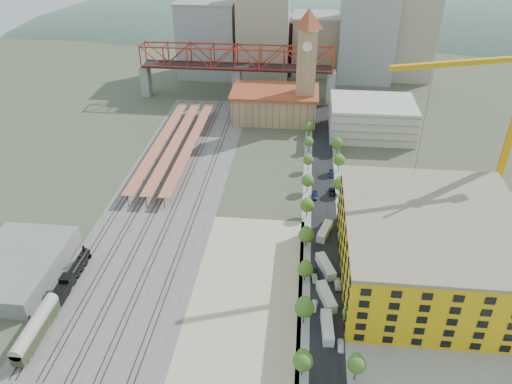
# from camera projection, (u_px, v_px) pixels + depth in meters

# --- Properties ---
(ground) EXTENTS (400.00, 400.00, 0.00)m
(ground) POSITION_uv_depth(u_px,v_px,m) (272.00, 224.00, 153.38)
(ground) COLOR #474C38
(ground) RESTS_ON ground
(ballast_strip) EXTENTS (36.00, 165.00, 0.06)m
(ballast_strip) POSITION_uv_depth(u_px,v_px,m) (171.00, 188.00, 171.34)
(ballast_strip) COLOR #605E59
(ballast_strip) RESTS_ON ground
(dirt_lot) EXTENTS (28.00, 67.00, 0.06)m
(dirt_lot) POSITION_uv_depth(u_px,v_px,m) (247.00, 294.00, 126.99)
(dirt_lot) COLOR tan
(dirt_lot) RESTS_ON ground
(street_asphalt) EXTENTS (12.00, 170.00, 0.06)m
(street_asphalt) POSITION_uv_depth(u_px,v_px,m) (324.00, 201.00, 164.70)
(street_asphalt) COLOR black
(street_asphalt) RESTS_ON ground
(sidewalk_west) EXTENTS (3.00, 170.00, 0.04)m
(sidewalk_west) POSITION_uv_depth(u_px,v_px,m) (307.00, 200.00, 165.18)
(sidewalk_west) COLOR gray
(sidewalk_west) RESTS_ON ground
(sidewalk_east) EXTENTS (3.00, 170.00, 0.04)m
(sidewalk_east) POSITION_uv_depth(u_px,v_px,m) (340.00, 201.00, 164.23)
(sidewalk_east) COLOR gray
(sidewalk_east) RESTS_ON ground
(construction_pad) EXTENTS (50.00, 90.00, 0.06)m
(construction_pad) POSITION_uv_depth(u_px,v_px,m) (435.00, 277.00, 132.49)
(construction_pad) COLOR gray
(construction_pad) RESTS_ON ground
(rail_tracks) EXTENTS (26.56, 160.00, 0.18)m
(rail_tracks) POSITION_uv_depth(u_px,v_px,m) (166.00, 188.00, 171.43)
(rail_tracks) COLOR #382B23
(rail_tracks) RESTS_ON ground
(platform_canopies) EXTENTS (16.00, 80.00, 4.12)m
(platform_canopies) POSITION_uv_depth(u_px,v_px,m) (175.00, 143.00, 193.03)
(platform_canopies) COLOR #C4654B
(platform_canopies) RESTS_ON ground
(station_hall) EXTENTS (38.00, 24.00, 13.10)m
(station_hall) POSITION_uv_depth(u_px,v_px,m) (275.00, 104.00, 219.88)
(station_hall) COLOR tan
(station_hall) RESTS_ON ground
(clock_tower) EXTENTS (12.00, 12.00, 52.00)m
(clock_tower) POSITION_uv_depth(u_px,v_px,m) (307.00, 57.00, 205.55)
(clock_tower) COLOR tan
(clock_tower) RESTS_ON ground
(parking_garage) EXTENTS (34.00, 26.00, 14.00)m
(parking_garage) POSITION_uv_depth(u_px,v_px,m) (372.00, 118.00, 205.97)
(parking_garage) COLOR silver
(parking_garage) RESTS_ON ground
(truss_bridge) EXTENTS (94.00, 9.60, 25.60)m
(truss_bridge) POSITION_uv_depth(u_px,v_px,m) (236.00, 60.00, 234.76)
(truss_bridge) COLOR gray
(truss_bridge) RESTS_ON ground
(construction_building) EXTENTS (44.60, 50.60, 18.80)m
(construction_building) POSITION_uv_depth(u_px,v_px,m) (430.00, 248.00, 127.85)
(construction_building) COLOR gold
(construction_building) RESTS_ON ground
(warehouse) EXTENTS (22.00, 32.00, 5.00)m
(warehouse) POSITION_uv_depth(u_px,v_px,m) (16.00, 266.00, 132.36)
(warehouse) COLOR gray
(warehouse) RESTS_ON ground
(street_trees) EXTENTS (15.40, 124.40, 8.00)m
(street_trees) POSITION_uv_depth(u_px,v_px,m) (324.00, 218.00, 156.23)
(street_trees) COLOR #35671F
(street_trees) RESTS_ON ground
(skyline) EXTENTS (133.00, 46.00, 60.00)m
(skyline) POSITION_uv_depth(u_px,v_px,m) (307.00, 34.00, 261.53)
(skyline) COLOR #9EA0A3
(skyline) RESTS_ON ground
(distant_hills) EXTENTS (647.00, 264.00, 227.00)m
(distant_hills) POSITION_uv_depth(u_px,v_px,m) (348.00, 125.00, 411.54)
(distant_hills) COLOR #4C6B59
(distant_hills) RESTS_ON ground
(locomotive) EXTENTS (2.79, 21.52, 5.38)m
(locomotive) POSITION_uv_depth(u_px,v_px,m) (73.00, 274.00, 130.33)
(locomotive) COLOR black
(locomotive) RESTS_ON ground
(coach) EXTENTS (3.09, 17.94, 5.63)m
(coach) POSITION_uv_depth(u_px,v_px,m) (36.00, 328.00, 113.06)
(coach) COLOR #2B371E
(coach) RESTS_ON ground
(tower_crane) EXTENTS (52.87, 19.88, 58.99)m
(tower_crane) POSITION_uv_depth(u_px,v_px,m) (507.00, 109.00, 137.09)
(tower_crane) COLOR #F0AA0F
(tower_crane) RESTS_ON ground
(site_trailer_a) EXTENTS (3.06, 9.67, 2.61)m
(site_trailer_a) POSITION_uv_depth(u_px,v_px,m) (327.00, 328.00, 115.54)
(site_trailer_a) COLOR silver
(site_trailer_a) RESTS_ON ground
(site_trailer_b) EXTENTS (5.27, 9.94, 2.63)m
(site_trailer_b) POSITION_uv_depth(u_px,v_px,m) (326.00, 297.00, 124.18)
(site_trailer_b) COLOR silver
(site_trailer_b) RESTS_ON ground
(site_trailer_c) EXTENTS (5.55, 9.81, 2.61)m
(site_trailer_c) POSITION_uv_depth(u_px,v_px,m) (326.00, 266.00, 134.16)
(site_trailer_c) COLOR silver
(site_trailer_c) RESTS_ON ground
(site_trailer_d) EXTENTS (5.16, 9.65, 2.56)m
(site_trailer_d) POSITION_uv_depth(u_px,v_px,m) (325.00, 231.00, 147.90)
(site_trailer_d) COLOR silver
(site_trailer_d) RESTS_ON ground
(car_0) EXTENTS (2.12, 4.20, 1.37)m
(car_0) POSITION_uv_depth(u_px,v_px,m) (314.00, 306.00, 122.30)
(car_0) COLOR white
(car_0) RESTS_ON ground
(car_1) EXTENTS (2.17, 4.41, 1.39)m
(car_1) POSITION_uv_depth(u_px,v_px,m) (314.00, 278.00, 131.16)
(car_1) COLOR gray
(car_1) RESTS_ON ground
(car_2) EXTENTS (3.10, 5.53, 1.46)m
(car_2) POSITION_uv_depth(u_px,v_px,m) (314.00, 275.00, 132.10)
(car_2) COLOR black
(car_2) RESTS_ON ground
(car_3) EXTENTS (2.14, 4.87, 1.39)m
(car_3) POSITION_uv_depth(u_px,v_px,m) (315.00, 196.00, 165.92)
(car_3) COLOR navy
(car_3) RESTS_ON ground
(car_4) EXTENTS (1.59, 3.89, 1.32)m
(car_4) POSITION_uv_depth(u_px,v_px,m) (341.00, 346.00, 111.69)
(car_4) COLOR white
(car_4) RESTS_ON ground
(car_5) EXTENTS (1.82, 4.57, 1.48)m
(car_5) POSITION_uv_depth(u_px,v_px,m) (337.00, 284.00, 129.00)
(car_5) COLOR #A5A6AA
(car_5) RESTS_ON ground
(car_6) EXTENTS (2.55, 4.99, 1.35)m
(car_6) POSITION_uv_depth(u_px,v_px,m) (332.00, 192.00, 168.04)
(car_6) COLOR black
(car_6) RESTS_ON ground
(car_7) EXTENTS (1.92, 4.53, 1.30)m
(car_7) POSITION_uv_depth(u_px,v_px,m) (331.00, 174.00, 178.70)
(car_7) COLOR navy
(car_7) RESTS_ON ground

